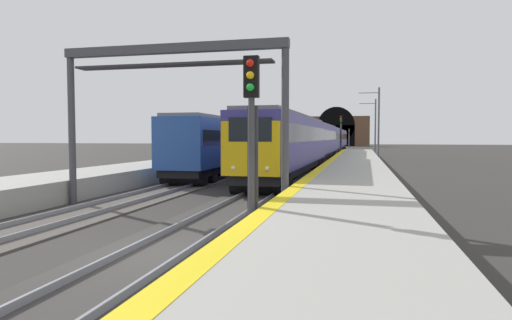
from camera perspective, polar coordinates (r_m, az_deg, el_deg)
The scene contains 13 objects.
ground_plane at distance 10.94m, azimuth -12.24°, elevation -11.84°, with size 320.00×320.00×0.00m, color #302D2B.
platform_right at distance 9.81m, azimuth 10.49°, elevation -10.61°, with size 112.00×4.09×0.97m, color #9E9B93.
platform_right_edge_strip at distance 9.96m, azimuth 0.06°, elevation -7.47°, with size 112.00×0.50×0.01m, color yellow.
track_main_line at distance 10.93m, azimuth -12.24°, elevation -11.63°, with size 160.00×3.19×0.21m.
train_main_approaching at distance 60.31m, azimuth 8.95°, elevation 2.61°, with size 82.47×3.12×4.19m.
train_adjacent_platform at distance 51.98m, azimuth 2.55°, elevation 2.50°, with size 58.09×3.00×4.99m.
railway_signal_near at distance 11.33m, azimuth -0.57°, elevation 3.79°, with size 0.39×0.38×4.83m.
railway_signal_mid at distance 63.51m, azimuth 10.87°, elevation 3.58°, with size 0.39×0.38×5.79m.
railway_signal_far at distance 108.91m, azimuth 11.89°, elevation 3.00°, with size 0.39×0.38×4.74m.
overhead_signal_gantry at distance 17.67m, azimuth -10.80°, elevation 9.81°, with size 0.70×9.18×6.36m.
tunnel_portal at distance 135.08m, azimuth 10.29°, elevation 3.69°, with size 2.30×19.48×11.70m.
catenary_mast_near at distance 52.76m, azimuth 15.47°, elevation 4.59°, with size 0.22×2.37×8.43m.
catenary_mast_far at distance 64.53m, azimuth 15.07°, elevation 4.12°, with size 0.22×2.37×8.07m.
Camera 1 is at (-9.53, -4.58, 2.79)m, focal length 31.07 mm.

